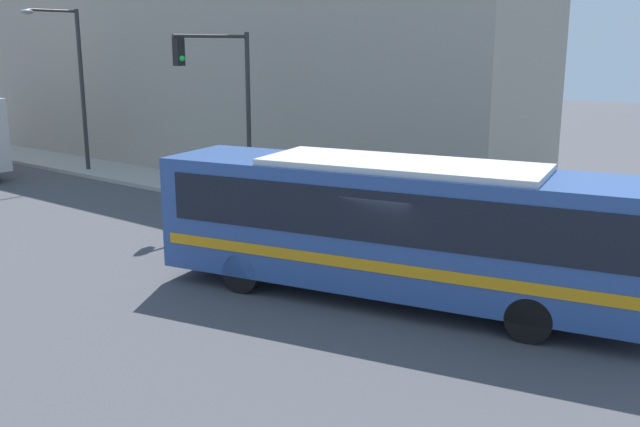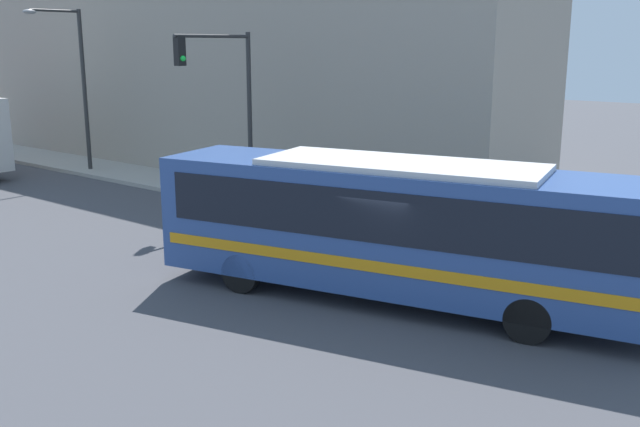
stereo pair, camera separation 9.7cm
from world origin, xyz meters
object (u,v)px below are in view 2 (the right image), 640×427
(pedestrian_near_corner, at_px, (303,177))
(traffic_light_pole, at_px, (226,89))
(pedestrian_mid_block, at_px, (355,182))
(city_bus, at_px, (399,222))
(street_lamp, at_px, (76,75))
(fire_hydrant, at_px, (358,209))

(pedestrian_near_corner, bearing_deg, traffic_light_pole, 141.10)
(pedestrian_mid_block, bearing_deg, pedestrian_near_corner, 93.71)
(city_bus, xyz_separation_m, street_lamp, (4.84, 19.36, 2.44))
(street_lamp, xyz_separation_m, pedestrian_mid_block, (1.31, -13.73, -3.16))
(traffic_light_pole, xyz_separation_m, pedestrian_near_corner, (1.98, -1.60, -3.09))
(pedestrian_near_corner, bearing_deg, city_bus, -127.64)
(city_bus, relative_size, pedestrian_near_corner, 6.82)
(pedestrian_mid_block, bearing_deg, traffic_light_pole, 119.46)
(city_bus, relative_size, traffic_light_pole, 1.94)
(city_bus, xyz_separation_m, traffic_light_pole, (4.02, 9.39, 2.30))
(street_lamp, bearing_deg, traffic_light_pole, -94.67)
(street_lamp, bearing_deg, city_bus, -104.03)
(traffic_light_pole, bearing_deg, pedestrian_mid_block, -60.54)
(traffic_light_pole, relative_size, street_lamp, 0.85)
(city_bus, bearing_deg, street_lamp, 63.60)
(city_bus, distance_m, pedestrian_near_corner, 9.87)
(fire_hydrant, relative_size, pedestrian_near_corner, 0.42)
(fire_hydrant, xyz_separation_m, traffic_light_pole, (-0.92, 4.75, 3.57))
(street_lamp, bearing_deg, pedestrian_mid_block, -84.55)
(traffic_light_pole, bearing_deg, fire_hydrant, -79.06)
(street_lamp, relative_size, pedestrian_near_corner, 4.15)
(traffic_light_pole, xyz_separation_m, pedestrian_mid_block, (2.12, -3.76, -3.02))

